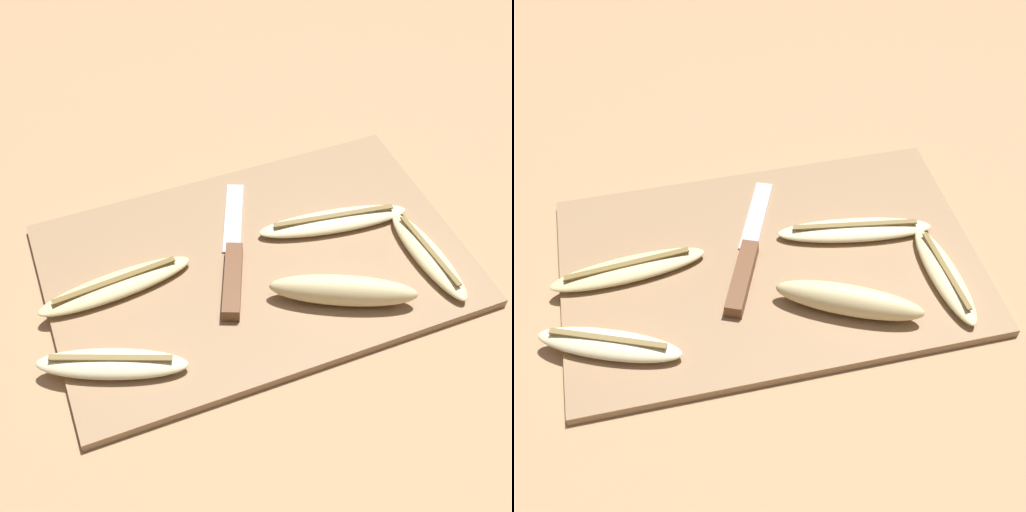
# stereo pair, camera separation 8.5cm
# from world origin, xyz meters

# --- Properties ---
(ground_plane) EXTENTS (4.00, 4.00, 0.00)m
(ground_plane) POSITION_xyz_m (0.00, 0.00, 0.00)
(ground_plane) COLOR tan
(cutting_board) EXTENTS (0.50, 0.32, 0.01)m
(cutting_board) POSITION_xyz_m (0.00, 0.00, 0.01)
(cutting_board) COLOR #997551
(cutting_board) RESTS_ON ground_plane
(knife) EXTENTS (0.11, 0.22, 0.02)m
(knife) POSITION_xyz_m (-0.03, -0.01, 0.02)
(knife) COLOR brown
(knife) RESTS_ON cutting_board
(banana_mellow_near) EXTENTS (0.19, 0.05, 0.02)m
(banana_mellow_near) POSITION_xyz_m (-0.17, 0.02, 0.02)
(banana_mellow_near) COLOR beige
(banana_mellow_near) RESTS_ON cutting_board
(banana_cream_curved) EXTENTS (0.19, 0.07, 0.02)m
(banana_cream_curved) POSITION_xyz_m (0.11, 0.02, 0.02)
(banana_cream_curved) COLOR beige
(banana_cream_curved) RESTS_ON cutting_board
(banana_soft_right) EXTENTS (0.04, 0.15, 0.02)m
(banana_soft_right) POSITION_xyz_m (0.19, -0.07, 0.02)
(banana_soft_right) COLOR beige
(banana_soft_right) RESTS_ON cutting_board
(banana_pale_long) EXTENTS (0.16, 0.10, 0.02)m
(banana_pale_long) POSITION_xyz_m (-0.20, -0.09, 0.02)
(banana_pale_long) COLOR beige
(banana_pale_long) RESTS_ON cutting_board
(banana_ripe_center) EXTENTS (0.17, 0.10, 0.04)m
(banana_ripe_center) POSITION_xyz_m (0.07, -0.09, 0.03)
(banana_ripe_center) COLOR beige
(banana_ripe_center) RESTS_ON cutting_board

